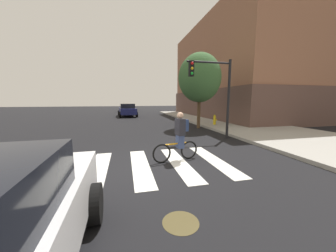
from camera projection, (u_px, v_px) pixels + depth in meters
name	position (u px, v px, depth m)	size (l,w,h in m)	color
ground_plane	(139.00, 166.00, 5.73)	(120.00, 120.00, 0.00)	black
crosswalk_stripes	(120.00, 168.00, 5.59)	(6.92, 3.37, 0.01)	silver
manhole_cover	(181.00, 222.00, 3.09)	(0.64, 0.64, 0.01)	#473D1E
sedan_mid	(127.00, 110.00, 23.10)	(2.51, 4.89, 1.64)	navy
sedan_far	(125.00, 107.00, 32.65)	(2.13, 4.34, 1.48)	black
cyclist	(179.00, 137.00, 6.16)	(1.69, 0.42, 1.69)	black
traffic_light_near	(215.00, 85.00, 9.39)	(2.47, 0.28, 4.20)	black
fire_hydrant	(215.00, 120.00, 14.37)	(0.33, 0.22, 0.78)	gold
street_tree_near	(200.00, 78.00, 13.01)	(3.07, 3.07, 5.46)	#4C3823
corner_building	(257.00, 73.00, 23.02)	(16.15, 18.98, 11.16)	brown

